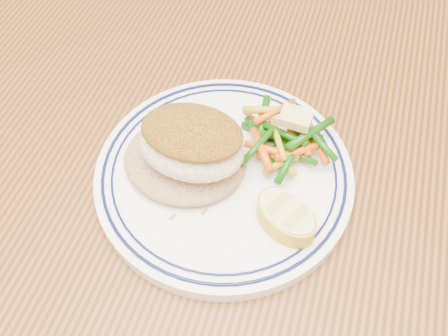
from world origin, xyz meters
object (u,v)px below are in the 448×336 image
Objects in this scene: dining_table at (182,227)px; rice_pilaf at (185,158)px; vegetable_pile at (283,137)px; plate at (224,174)px; lemon_wedge at (286,216)px; fish_fillet at (191,143)px.

rice_pilaf is (0.01, 0.01, 0.12)m from dining_table.
vegetable_pile is (0.09, 0.06, 0.13)m from dining_table.
plate is 2.09× the size of rice_pilaf.
dining_table is 0.17m from lemon_wedge.
dining_table is 14.09× the size of vegetable_pile.
lemon_wedge is (0.10, -0.03, 0.00)m from rice_pilaf.
rice_pilaf is 1.19× the size of fish_fillet.
vegetable_pile is (0.08, 0.05, 0.00)m from rice_pilaf.
fish_fillet is (0.02, 0.01, 0.15)m from dining_table.
plate is (0.05, 0.01, 0.11)m from dining_table.
lemon_wedge is at bearing -18.29° from rice_pilaf.
plate is at bearing 150.32° from lemon_wedge.
rice_pilaf reaches higher than dining_table.
dining_table is at bearing -163.81° from fish_fillet.
lemon_wedge is (0.07, -0.04, 0.02)m from plate.
fish_fillet is (-0.03, -0.01, 0.05)m from plate.
fish_fillet reaches higher than rice_pilaf.
dining_table is 12.89× the size of rice_pilaf.
plate is at bearing 13.97° from fish_fillet.
rice_pilaf is 1.57× the size of lemon_wedge.
lemon_wedge is (0.10, -0.03, -0.03)m from fish_fillet.
rice_pilaf is at bearing 161.23° from fish_fillet.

